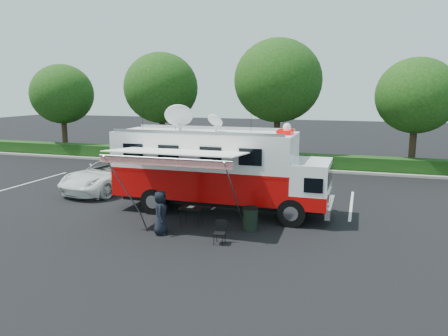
{
  "coord_description": "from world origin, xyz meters",
  "views": [
    {
      "loc": [
        5.79,
        -17.76,
        5.39
      ],
      "look_at": [
        0.0,
        0.5,
        1.9
      ],
      "focal_mm": 35.0,
      "sensor_mm": 36.0,
      "label": 1
    }
  ],
  "objects_px": {
    "command_truck": "(219,169)",
    "folding_table": "(192,208)",
    "trash_bin": "(250,219)",
    "white_suv": "(112,190)"
  },
  "relations": [
    {
      "from": "command_truck",
      "to": "trash_bin",
      "type": "bearing_deg",
      "value": -46.07
    },
    {
      "from": "folding_table",
      "to": "trash_bin",
      "type": "relative_size",
      "value": 1.0
    },
    {
      "from": "folding_table",
      "to": "trash_bin",
      "type": "bearing_deg",
      "value": 5.21
    },
    {
      "from": "command_truck",
      "to": "trash_bin",
      "type": "height_order",
      "value": "command_truck"
    },
    {
      "from": "white_suv",
      "to": "trash_bin",
      "type": "distance_m",
      "value": 9.84
    },
    {
      "from": "command_truck",
      "to": "folding_table",
      "type": "height_order",
      "value": "command_truck"
    },
    {
      "from": "trash_bin",
      "to": "folding_table",
      "type": "bearing_deg",
      "value": -174.79
    },
    {
      "from": "command_truck",
      "to": "folding_table",
      "type": "bearing_deg",
      "value": -100.04
    },
    {
      "from": "command_truck",
      "to": "folding_table",
      "type": "relative_size",
      "value": 10.38
    },
    {
      "from": "command_truck",
      "to": "folding_table",
      "type": "xyz_separation_m",
      "value": [
        -0.4,
        -2.24,
        -1.23
      ]
    }
  ]
}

